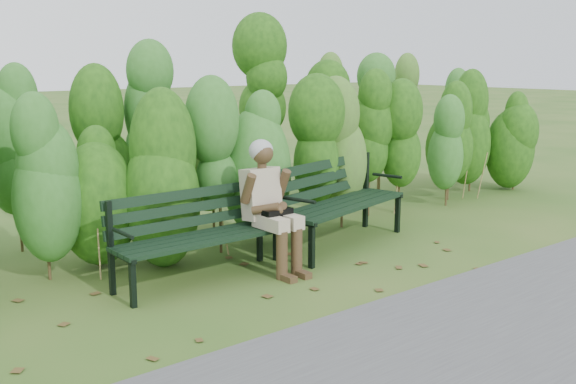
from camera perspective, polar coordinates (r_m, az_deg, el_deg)
ground at (r=6.56m, az=1.93°, el=-6.91°), size 80.00×80.00×0.00m
footpath at (r=5.20m, az=18.35°, el=-12.37°), size 60.00×2.50×0.01m
hedge_band at (r=7.78m, az=-7.04°, el=5.35°), size 11.04×1.67×2.42m
leaf_litter at (r=6.65m, az=3.57°, el=-6.64°), size 4.81×2.19×0.01m
bench_left at (r=6.30m, az=-7.71°, el=-3.05°), size 1.69×0.56×0.84m
bench_right at (r=7.47m, az=3.96°, el=-0.34°), size 1.95×1.03×0.93m
seated_woman at (r=6.50m, az=-1.60°, el=-0.54°), size 0.51×0.75×1.28m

